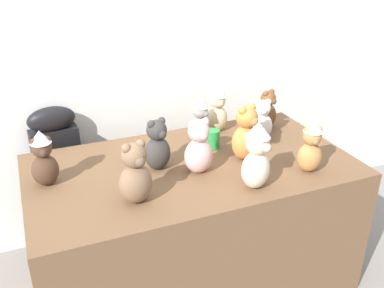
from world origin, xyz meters
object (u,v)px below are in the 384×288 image
Objects in this scene: party_cup_green at (213,139)px; teddy_bear_chestnut at (267,110)px; instrument_case at (61,180)px; teddy_bear_ash at (200,120)px; teddy_bear_blush at (199,148)px; teddy_bear_snow at (262,120)px; display_table at (192,224)px; teddy_bear_sand at (217,110)px; teddy_bear_charcoal at (157,146)px; teddy_bear_cocoa at (44,159)px; teddy_bear_cream at (257,156)px; teddy_bear_ginger at (246,134)px; teddy_bear_mocha at (135,175)px; teddy_bear_caramel at (311,147)px.

teddy_bear_chestnut is at bearing 17.50° from party_cup_green.
teddy_bear_ash is (0.82, -0.32, 0.41)m from instrument_case.
teddy_bear_blush is 0.56m from teddy_bear_snow.
instrument_case is at bearing 137.21° from display_table.
teddy_bear_blush reaches higher than teddy_bear_sand.
teddy_bear_charcoal is at bearing 142.58° from teddy_bear_blush.
teddy_bear_cocoa is 2.62× the size of party_cup_green.
teddy_bear_cream is (0.03, -0.61, 0.04)m from teddy_bear_ash.
teddy_bear_chestnut is at bearing -19.59° from instrument_case.
teddy_bear_snow is (0.69, 0.13, -0.01)m from teddy_bear_charcoal.
teddy_bear_cocoa reaches higher than instrument_case.
teddy_bear_ginger reaches higher than teddy_bear_cocoa.
teddy_bear_blush is 1.17× the size of teddy_bear_snow.
teddy_bear_ginger reaches higher than teddy_bear_chestnut.
display_table is 0.91m from teddy_bear_cocoa.
teddy_bear_charcoal is at bearing -176.95° from teddy_bear_ash.
display_table is at bearing 85.52° from teddy_bear_blush.
teddy_bear_sand is at bearing 27.04° from teddy_bear_mocha.
instrument_case is 9.00× the size of party_cup_green.
teddy_bear_mocha reaches higher than party_cup_green.
teddy_bear_ginger reaches higher than display_table.
teddy_bear_caramel is at bearing -119.39° from teddy_bear_chestnut.
teddy_bear_caramel is 0.83× the size of teddy_bear_cream.
teddy_bear_caramel is 0.56m from party_cup_green.
teddy_bear_snow is 0.17m from teddy_bear_chestnut.
teddy_bear_chestnut is at bearing 93.45° from teddy_bear_caramel.
teddy_bear_caramel is at bearing -25.05° from teddy_bear_cream.
instrument_case is 1.54m from teddy_bear_caramel.
teddy_bear_cream is at bearing -27.60° from teddy_bear_cocoa.
teddy_bear_caramel is at bearing -90.41° from teddy_bear_ash.
teddy_bear_caramel is at bearing -66.43° from teddy_bear_snow.
teddy_bear_blush reaches higher than teddy_bear_chestnut.
teddy_bear_cream is at bearing -53.32° from instrument_case.
teddy_bear_ginger is 0.69m from teddy_bear_mocha.
teddy_bear_mocha reaches higher than teddy_bear_blush.
teddy_bear_mocha is at bearing 176.81° from teddy_bear_ginger.
teddy_bear_mocha reaches higher than teddy_bear_cocoa.
teddy_bear_ash reaches higher than party_cup_green.
display_table is 0.53m from teddy_bear_blush.
teddy_bear_cocoa is at bearing 161.98° from teddy_bear_blush.
teddy_bear_snow is (0.22, 0.20, -0.03)m from teddy_bear_ginger.
teddy_bear_ginger is at bearing -116.83° from teddy_bear_snow.
teddy_bear_blush is at bearing 8.03° from teddy_bear_mocha.
instrument_case is 3.82× the size of teddy_bear_ash.
instrument_case is 0.68m from teddy_bear_cocoa.
teddy_bear_ginger is 0.92× the size of teddy_bear_cream.
teddy_bear_mocha is 0.33m from teddy_bear_charcoal.
teddy_bear_blush is (0.65, -0.69, 0.42)m from instrument_case.
party_cup_green is at bearing 45.94° from teddy_bear_blush.
teddy_bear_snow reaches higher than party_cup_green.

